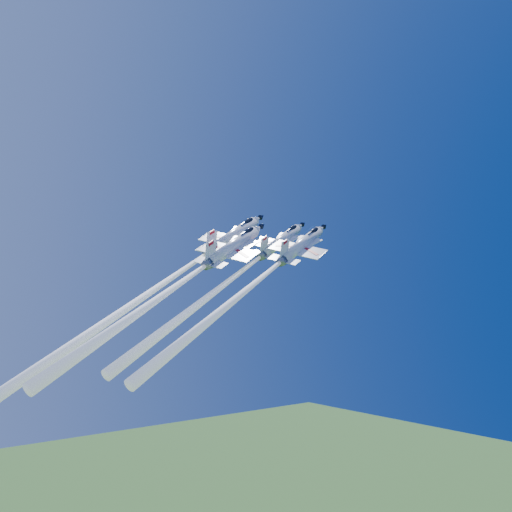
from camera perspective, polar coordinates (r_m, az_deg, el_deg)
jet_lead at (r=91.40m, az=-2.60°, el=-2.41°), size 36.63×16.20×32.67m
jet_left at (r=87.26m, az=-12.10°, el=-4.64°), size 51.98×22.89×49.03m
jet_right at (r=84.85m, az=-0.29°, el=-2.86°), size 35.48×15.71×31.40m
jet_slot at (r=86.37m, az=-7.90°, el=-2.93°), size 37.03×16.41×32.42m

